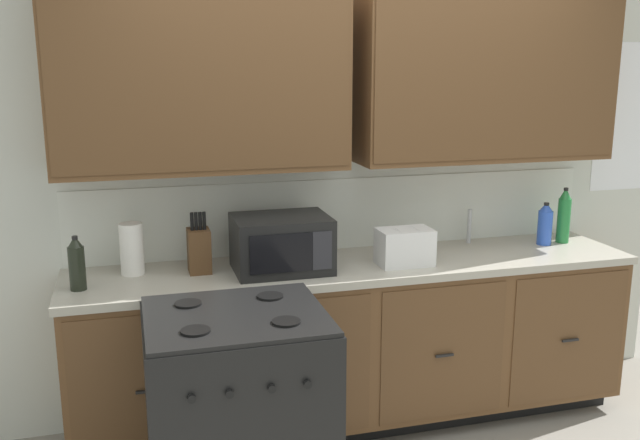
{
  "coord_description": "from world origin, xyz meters",
  "views": [
    {
      "loc": [
        -1.14,
        -3.05,
        1.96
      ],
      "look_at": [
        -0.21,
        0.27,
        1.17
      ],
      "focal_mm": 39.06,
      "sensor_mm": 36.0,
      "label": 1
    }
  ],
  "objects_px": {
    "bottle_dark": "(77,264)",
    "bottle_blue": "(545,224)",
    "stove_range": "(238,416)",
    "toaster": "(405,247)",
    "knife_block": "(199,250)",
    "microwave": "(281,244)",
    "bottle_green": "(564,216)",
    "paper_towel_roll": "(132,249)"
  },
  "relations": [
    {
      "from": "paper_towel_roll",
      "to": "bottle_green",
      "type": "xyz_separation_m",
      "value": [
        2.44,
        -0.03,
        0.03
      ]
    },
    {
      "from": "bottle_dark",
      "to": "toaster",
      "type": "bearing_deg",
      "value": -0.85
    },
    {
      "from": "bottle_green",
      "to": "bottle_dark",
      "type": "relative_size",
      "value": 1.26
    },
    {
      "from": "microwave",
      "to": "bottle_dark",
      "type": "bearing_deg",
      "value": -177.22
    },
    {
      "from": "toaster",
      "to": "bottle_green",
      "type": "xyz_separation_m",
      "value": [
        1.07,
        0.18,
        0.06
      ]
    },
    {
      "from": "microwave",
      "to": "paper_towel_roll",
      "type": "relative_size",
      "value": 1.85
    },
    {
      "from": "knife_block",
      "to": "paper_towel_roll",
      "type": "relative_size",
      "value": 1.19
    },
    {
      "from": "microwave",
      "to": "bottle_green",
      "type": "bearing_deg",
      "value": 3.53
    },
    {
      "from": "bottle_green",
      "to": "bottle_blue",
      "type": "relative_size",
      "value": 1.31
    },
    {
      "from": "bottle_blue",
      "to": "stove_range",
      "type": "bearing_deg",
      "value": -160.0
    },
    {
      "from": "stove_range",
      "to": "knife_block",
      "type": "relative_size",
      "value": 3.06
    },
    {
      "from": "knife_block",
      "to": "microwave",
      "type": "bearing_deg",
      "value": -11.75
    },
    {
      "from": "stove_range",
      "to": "toaster",
      "type": "xyz_separation_m",
      "value": [
        0.97,
        0.53,
        0.55
      ]
    },
    {
      "from": "knife_block",
      "to": "bottle_green",
      "type": "height_order",
      "value": "bottle_green"
    },
    {
      "from": "toaster",
      "to": "microwave",
      "type": "bearing_deg",
      "value": 173.62
    },
    {
      "from": "toaster",
      "to": "paper_towel_roll",
      "type": "relative_size",
      "value": 1.08
    },
    {
      "from": "knife_block",
      "to": "paper_towel_roll",
      "type": "distance_m",
      "value": 0.33
    },
    {
      "from": "microwave",
      "to": "bottle_blue",
      "type": "height_order",
      "value": "microwave"
    },
    {
      "from": "stove_range",
      "to": "bottle_green",
      "type": "bearing_deg",
      "value": 19.13
    },
    {
      "from": "knife_block",
      "to": "bottle_green",
      "type": "bearing_deg",
      "value": 0.57
    },
    {
      "from": "toaster",
      "to": "paper_towel_roll",
      "type": "bearing_deg",
      "value": 171.4
    },
    {
      "from": "paper_towel_roll",
      "to": "toaster",
      "type": "bearing_deg",
      "value": -8.6
    },
    {
      "from": "microwave",
      "to": "toaster",
      "type": "distance_m",
      "value": 0.65
    },
    {
      "from": "toaster",
      "to": "stove_range",
      "type": "bearing_deg",
      "value": -151.36
    },
    {
      "from": "stove_range",
      "to": "microwave",
      "type": "height_order",
      "value": "microwave"
    },
    {
      "from": "paper_towel_roll",
      "to": "bottle_blue",
      "type": "height_order",
      "value": "paper_towel_roll"
    },
    {
      "from": "stove_range",
      "to": "knife_block",
      "type": "distance_m",
      "value": 0.89
    },
    {
      "from": "bottle_green",
      "to": "bottle_dark",
      "type": "height_order",
      "value": "bottle_green"
    },
    {
      "from": "stove_range",
      "to": "knife_block",
      "type": "bearing_deg",
      "value": 96.26
    },
    {
      "from": "bottle_blue",
      "to": "bottle_dark",
      "type": "bearing_deg",
      "value": -176.86
    },
    {
      "from": "paper_towel_roll",
      "to": "bottle_green",
      "type": "distance_m",
      "value": 2.44
    },
    {
      "from": "knife_block",
      "to": "bottle_blue",
      "type": "height_order",
      "value": "knife_block"
    },
    {
      "from": "stove_range",
      "to": "bottle_green",
      "type": "relative_size",
      "value": 2.93
    },
    {
      "from": "paper_towel_roll",
      "to": "bottle_dark",
      "type": "bearing_deg",
      "value": -143.59
    },
    {
      "from": "stove_range",
      "to": "microwave",
      "type": "distance_m",
      "value": 0.91
    },
    {
      "from": "knife_block",
      "to": "toaster",
      "type": "bearing_deg",
      "value": -8.48
    },
    {
      "from": "toaster",
      "to": "bottle_dark",
      "type": "relative_size",
      "value": 1.09
    },
    {
      "from": "stove_range",
      "to": "bottle_green",
      "type": "height_order",
      "value": "bottle_green"
    },
    {
      "from": "paper_towel_roll",
      "to": "bottle_blue",
      "type": "bearing_deg",
      "value": -1.06
    },
    {
      "from": "bottle_dark",
      "to": "bottle_blue",
      "type": "height_order",
      "value": "bottle_dark"
    },
    {
      "from": "knife_block",
      "to": "bottle_blue",
      "type": "distance_m",
      "value": 1.98
    },
    {
      "from": "paper_towel_roll",
      "to": "stove_range",
      "type": "bearing_deg",
      "value": -61.48
    }
  ]
}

